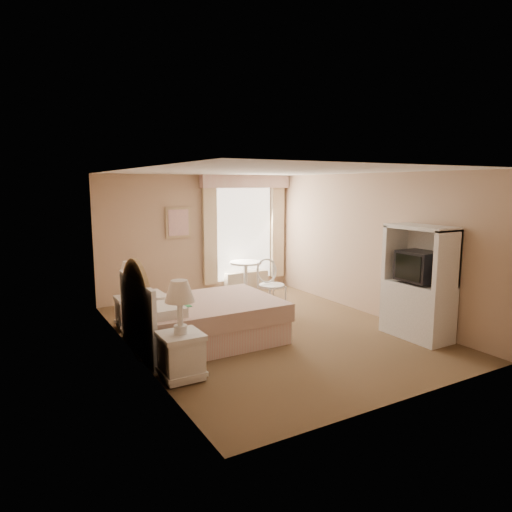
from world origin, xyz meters
TOP-DOWN VIEW (x-y plane):
  - room at (0.00, 0.00)m, footprint 4.21×5.51m
  - window at (1.05, 2.65)m, footprint 2.05×0.22m
  - framed_art at (-0.45, 2.71)m, footprint 0.52×0.04m
  - bed at (-1.12, 0.06)m, footprint 2.10×1.60m
  - nightstand_near at (-1.84, -1.04)m, footprint 0.49×0.49m
  - nightstand_far at (-1.84, 1.24)m, footprint 0.45×0.45m
  - round_table at (0.85, 2.29)m, footprint 0.67×0.67m
  - cafe_chair at (0.63, 0.97)m, footprint 0.51×0.51m
  - armoire at (1.81, -1.38)m, footprint 0.51×1.03m

SIDE VIEW (x-z plane):
  - bed at x=-1.12m, z-range -0.37..1.05m
  - nightstand_far at x=-1.84m, z-range -0.13..0.95m
  - nightstand_near at x=-1.84m, z-range -0.15..1.04m
  - round_table at x=0.85m, z-range 0.12..0.82m
  - cafe_chair at x=0.63m, z-range 0.08..1.04m
  - armoire at x=1.81m, z-range -0.15..1.56m
  - room at x=0.00m, z-range -0.01..2.50m
  - window at x=1.05m, z-range 0.09..2.60m
  - framed_art at x=-0.45m, z-range 1.24..1.86m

